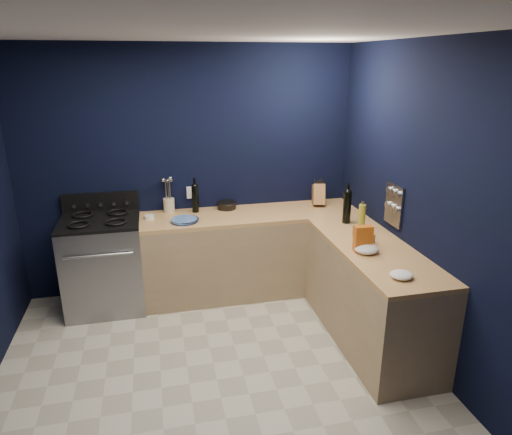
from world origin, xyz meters
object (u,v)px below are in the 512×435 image
object	(u,v)px
plate_stack	(184,220)
utensil_crock	(169,205)
gas_range	(104,265)
knife_block	(318,195)
crouton_bag	(363,239)

from	to	relation	value
plate_stack	utensil_crock	xyz separation A→B (m)	(-0.13, 0.37, 0.06)
plate_stack	utensil_crock	size ratio (longest dim) A/B	1.80
utensil_crock	gas_range	bearing A→B (deg)	-159.30
knife_block	crouton_bag	size ratio (longest dim) A/B	1.03
gas_range	crouton_bag	distance (m)	2.58
gas_range	knife_block	size ratio (longest dim) A/B	4.01
knife_block	gas_range	bearing A→B (deg)	-162.94
plate_stack	crouton_bag	distance (m)	1.78
utensil_crock	plate_stack	bearing A→B (deg)	-70.54
plate_stack	knife_block	distance (m)	1.52
gas_range	plate_stack	bearing A→B (deg)	-7.46
utensil_crock	knife_block	xyz separation A→B (m)	(1.63, -0.11, 0.04)
plate_stack	knife_block	size ratio (longest dim) A/B	1.15
plate_stack	gas_range	bearing A→B (deg)	172.54
utensil_crock	crouton_bag	world-z (taller)	crouton_bag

